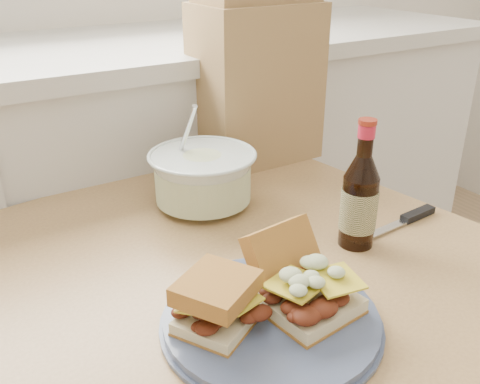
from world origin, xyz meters
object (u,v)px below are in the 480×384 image
plate (271,320)px  paper_bag (256,84)px  dining_table (233,306)px  beer_bottle (359,200)px  coleslaw_bowl (203,180)px

plate → paper_bag: bearing=58.8°
dining_table → beer_bottle: (0.20, -0.08, 0.19)m
plate → coleslaw_bowl: size_ratio=1.39×
coleslaw_bowl → plate: bearing=-104.6°
beer_bottle → paper_bag: paper_bag is taller
coleslaw_bowl → paper_bag: 0.31m
coleslaw_bowl → paper_bag: paper_bag is taller
paper_bag → dining_table: bearing=-128.5°
dining_table → coleslaw_bowl: bearing=67.5°
coleslaw_bowl → beer_bottle: beer_bottle is taller
coleslaw_bowl → beer_bottle: (0.15, -0.27, 0.03)m
dining_table → plate: 0.22m
coleslaw_bowl → paper_bag: size_ratio=0.59×
paper_bag → beer_bottle: bearing=-101.0°
dining_table → paper_bag: (0.28, 0.36, 0.28)m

